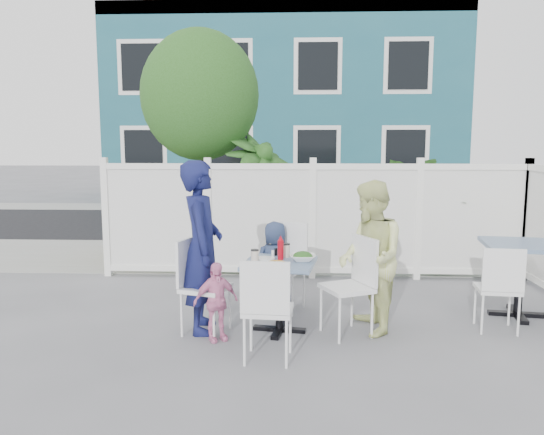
{
  "coord_description": "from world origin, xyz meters",
  "views": [
    {
      "loc": [
        -0.15,
        -4.87,
        1.87
      ],
      "look_at": [
        -0.39,
        0.65,
        1.1
      ],
      "focal_mm": 35.0,
      "sensor_mm": 36.0,
      "label": 1
    }
  ],
  "objects_px": {
    "utility_cabinet": "(151,217)",
    "boy": "(275,264)",
    "spare_table": "(521,260)",
    "man": "(202,247)",
    "main_table": "(280,277)",
    "woman": "(370,257)",
    "chair_back": "(285,259)",
    "chair_near": "(267,303)",
    "chair_left": "(198,278)",
    "chair_right": "(354,278)",
    "toddler": "(216,302)"
  },
  "relations": [
    {
      "from": "utility_cabinet",
      "to": "boy",
      "type": "xyz_separation_m",
      "value": [
        2.24,
        -2.92,
        -0.13
      ]
    },
    {
      "from": "spare_table",
      "to": "man",
      "type": "xyz_separation_m",
      "value": [
        -3.36,
        -0.57,
        0.23
      ]
    },
    {
      "from": "utility_cabinet",
      "to": "boy",
      "type": "height_order",
      "value": "utility_cabinet"
    },
    {
      "from": "main_table",
      "to": "woman",
      "type": "height_order",
      "value": "woman"
    },
    {
      "from": "chair_back",
      "to": "woman",
      "type": "height_order",
      "value": "woman"
    },
    {
      "from": "man",
      "to": "chair_near",
      "type": "bearing_deg",
      "value": -145.63
    },
    {
      "from": "chair_left",
      "to": "chair_right",
      "type": "bearing_deg",
      "value": 108.21
    },
    {
      "from": "chair_back",
      "to": "woman",
      "type": "relative_size",
      "value": 0.64
    },
    {
      "from": "toddler",
      "to": "chair_left",
      "type": "bearing_deg",
      "value": 102.62
    },
    {
      "from": "spare_table",
      "to": "man",
      "type": "distance_m",
      "value": 3.42
    },
    {
      "from": "woman",
      "to": "boy",
      "type": "bearing_deg",
      "value": -138.62
    },
    {
      "from": "chair_right",
      "to": "woman",
      "type": "xyz_separation_m",
      "value": [
        0.16,
        0.05,
        0.2
      ]
    },
    {
      "from": "utility_cabinet",
      "to": "woman",
      "type": "xyz_separation_m",
      "value": [
        3.21,
        -3.74,
        0.14
      ]
    },
    {
      "from": "chair_left",
      "to": "woman",
      "type": "distance_m",
      "value": 1.71
    },
    {
      "from": "spare_table",
      "to": "chair_back",
      "type": "relative_size",
      "value": 0.89
    },
    {
      "from": "woman",
      "to": "man",
      "type": "bearing_deg",
      "value": -98.3
    },
    {
      "from": "chair_right",
      "to": "chair_left",
      "type": "bearing_deg",
      "value": 66.14
    },
    {
      "from": "toddler",
      "to": "woman",
      "type": "bearing_deg",
      "value": -19.37
    },
    {
      "from": "main_table",
      "to": "chair_right",
      "type": "height_order",
      "value": "chair_right"
    },
    {
      "from": "man",
      "to": "woman",
      "type": "relative_size",
      "value": 1.12
    },
    {
      "from": "woman",
      "to": "toddler",
      "type": "bearing_deg",
      "value": -87.59
    },
    {
      "from": "man",
      "to": "main_table",
      "type": "bearing_deg",
      "value": -97.18
    },
    {
      "from": "man",
      "to": "chair_back",
      "type": "bearing_deg",
      "value": -53.29
    },
    {
      "from": "chair_back",
      "to": "woman",
      "type": "bearing_deg",
      "value": 160.06
    },
    {
      "from": "spare_table",
      "to": "utility_cabinet",
      "type": "bearing_deg",
      "value": 147.07
    },
    {
      "from": "chair_left",
      "to": "chair_near",
      "type": "relative_size",
      "value": 1.03
    },
    {
      "from": "chair_right",
      "to": "woman",
      "type": "relative_size",
      "value": 0.64
    },
    {
      "from": "spare_table",
      "to": "chair_left",
      "type": "xyz_separation_m",
      "value": [
        -3.39,
        -0.63,
        -0.08
      ]
    },
    {
      "from": "boy",
      "to": "utility_cabinet",
      "type": "bearing_deg",
      "value": -69.81
    },
    {
      "from": "chair_left",
      "to": "boy",
      "type": "height_order",
      "value": "boy"
    },
    {
      "from": "boy",
      "to": "toddler",
      "type": "height_order",
      "value": "boy"
    },
    {
      "from": "utility_cabinet",
      "to": "chair_near",
      "type": "height_order",
      "value": "utility_cabinet"
    },
    {
      "from": "man",
      "to": "toddler",
      "type": "xyz_separation_m",
      "value": [
        0.18,
        -0.28,
        -0.47
      ]
    },
    {
      "from": "chair_back",
      "to": "toddler",
      "type": "relative_size",
      "value": 1.28
    },
    {
      "from": "chair_right",
      "to": "man",
      "type": "xyz_separation_m",
      "value": [
        -1.51,
        0.04,
        0.29
      ]
    },
    {
      "from": "utility_cabinet",
      "to": "chair_right",
      "type": "xyz_separation_m",
      "value": [
        3.05,
        -3.79,
        -0.06
      ]
    },
    {
      "from": "chair_right",
      "to": "toddler",
      "type": "bearing_deg",
      "value": 75.61
    },
    {
      "from": "main_table",
      "to": "chair_back",
      "type": "height_order",
      "value": "chair_back"
    },
    {
      "from": "chair_back",
      "to": "boy",
      "type": "height_order",
      "value": "boy"
    },
    {
      "from": "chair_left",
      "to": "chair_right",
      "type": "relative_size",
      "value": 0.97
    },
    {
      "from": "boy",
      "to": "chair_back",
      "type": "bearing_deg",
      "value": 138.73
    },
    {
      "from": "chair_left",
      "to": "chair_back",
      "type": "bearing_deg",
      "value": 151.91
    },
    {
      "from": "man",
      "to": "spare_table",
      "type": "bearing_deg",
      "value": -86.88
    },
    {
      "from": "utility_cabinet",
      "to": "boy",
      "type": "bearing_deg",
      "value": -46.4
    },
    {
      "from": "main_table",
      "to": "boy",
      "type": "height_order",
      "value": "boy"
    },
    {
      "from": "utility_cabinet",
      "to": "chair_near",
      "type": "xyz_separation_m",
      "value": [
        2.23,
        -4.54,
        -0.09
      ]
    },
    {
      "from": "utility_cabinet",
      "to": "chair_back",
      "type": "relative_size",
      "value": 1.28
    },
    {
      "from": "utility_cabinet",
      "to": "spare_table",
      "type": "height_order",
      "value": "utility_cabinet"
    },
    {
      "from": "utility_cabinet",
      "to": "chair_right",
      "type": "bearing_deg",
      "value": -45.05
    },
    {
      "from": "chair_back",
      "to": "boy",
      "type": "relative_size",
      "value": 0.98
    }
  ]
}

